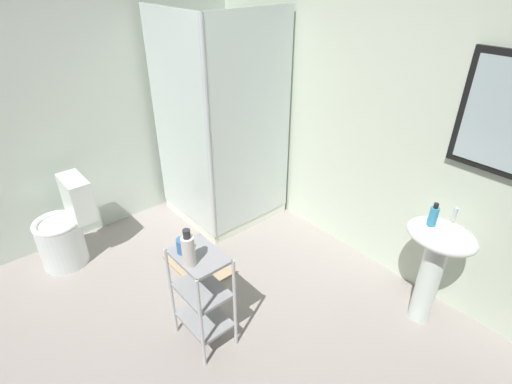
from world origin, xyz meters
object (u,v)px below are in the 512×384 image
Objects in this scene: pedestal_sink at (436,255)px; rinse_cup at (183,246)px; shower_stall at (221,176)px; toilet at (65,230)px; storage_cart at (202,291)px; bath_mat at (199,264)px; lotion_bottle_white at (188,250)px; hand_soap_bottle at (433,216)px.

rinse_cup is (-0.96, -1.37, 0.21)m from pedestal_sink.
shower_stall reaches higher than pedestal_sink.
toilet is at bearing -102.10° from shower_stall.
storage_cart is 7.73× the size of rinse_cup.
bath_mat is at bearing 45.72° from toilet.
toilet is at bearing -143.45° from pedestal_sink.
shower_stall reaches higher than rinse_cup.
toilet is 1.63m from lotion_bottle_white.
storage_cart is (1.16, -1.01, -0.03)m from shower_stall.
pedestal_sink is at bearing 56.37° from storage_cart.
shower_stall reaches higher than toilet.
lotion_bottle_white reaches higher than storage_cart.
rinse_cup is (1.38, 0.37, 0.47)m from toilet.
pedestal_sink is 1.07× the size of toilet.
shower_stall is 2.63× the size of toilet.
pedestal_sink is 1.65m from lotion_bottle_white.
lotion_bottle_white is at bearing -33.60° from bath_mat.
shower_stall is 2.06m from pedestal_sink.
bath_mat is at bearing -149.17° from pedestal_sink.
rinse_cup is (-0.89, -1.33, -0.09)m from hand_soap_bottle.
shower_stall is 12.37× the size of hand_soap_bottle.
lotion_bottle_white is (1.50, 0.33, 0.53)m from toilet.
rinse_cup is (1.07, -1.06, 0.32)m from shower_stall.
rinse_cup reaches higher than pedestal_sink.
pedestal_sink is 5.01× the size of hand_soap_bottle.
pedestal_sink is at bearing 36.55° from toilet.
bath_mat is at bearing -52.07° from shower_stall.
hand_soap_bottle is 1.57m from lotion_bottle_white.
shower_stall is 3.33× the size of bath_mat.
hand_soap_bottle is (1.96, 0.27, 0.42)m from shower_stall.
bath_mat is at bearing 143.28° from rinse_cup.
storage_cart is 1.23× the size of bath_mat.
rinse_cup is at bearing -44.64° from shower_stall.
bath_mat is (-0.68, 0.39, -0.43)m from storage_cart.
toilet is 3.04× the size of lotion_bottle_white.
pedestal_sink is 2.92m from toilet.
storage_cart is 2.96× the size of lotion_bottle_white.
shower_stall is 20.89× the size of rinse_cup.
bath_mat is (0.48, -0.62, -0.45)m from shower_stall.
bath_mat is (0.79, 0.81, -0.31)m from toilet.
shower_stall reaches higher than lotion_bottle_white.
rinse_cup is at bearing 164.78° from lotion_bottle_white.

